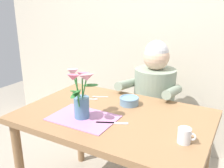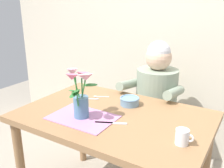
% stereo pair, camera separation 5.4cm
% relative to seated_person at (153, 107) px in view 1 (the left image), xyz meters
% --- Properties ---
extents(wood_panel_backdrop, '(4.00, 0.10, 2.50)m').
position_rel_seated_person_xyz_m(wood_panel_backdrop, '(-0.05, 0.43, 0.69)').
color(wood_panel_backdrop, beige).
rests_on(wood_panel_backdrop, ground_plane).
extents(dining_table, '(1.20, 0.80, 0.74)m').
position_rel_seated_person_xyz_m(dining_table, '(-0.05, -0.62, 0.08)').
color(dining_table, olive).
rests_on(dining_table, ground_plane).
extents(seated_person, '(0.45, 0.47, 1.14)m').
position_rel_seated_person_xyz_m(seated_person, '(0.00, 0.00, 0.00)').
color(seated_person, '#4C4C56').
rests_on(seated_person, ground_plane).
extents(striped_placemat, '(0.40, 0.28, 0.00)m').
position_rel_seated_person_xyz_m(striped_placemat, '(-0.18, -0.76, 0.18)').
color(striped_placemat, '#B275A3').
rests_on(striped_placemat, dining_table).
extents(flower_vase, '(0.20, 0.23, 0.31)m').
position_rel_seated_person_xyz_m(flower_vase, '(-0.19, -0.77, 0.34)').
color(flower_vase, teal).
rests_on(flower_vase, dining_table).
extents(ceramic_bowl, '(0.14, 0.14, 0.06)m').
position_rel_seated_person_xyz_m(ceramic_bowl, '(-0.03, -0.43, 0.21)').
color(ceramic_bowl, '#6689A8').
rests_on(ceramic_bowl, dining_table).
extents(dinner_knife, '(0.18, 0.10, 0.00)m').
position_rel_seated_person_xyz_m(dinner_knife, '(0.01, -0.74, 0.18)').
color(dinner_knife, silver).
rests_on(dinner_knife, dining_table).
extents(tea_cup, '(0.09, 0.07, 0.08)m').
position_rel_seated_person_xyz_m(tea_cup, '(0.43, -0.74, 0.22)').
color(tea_cup, silver).
rests_on(tea_cup, dining_table).
extents(spoon_0, '(0.11, 0.07, 0.01)m').
position_rel_seated_person_xyz_m(spoon_0, '(-0.30, -0.42, 0.18)').
color(spoon_0, silver).
rests_on(spoon_0, dining_table).
extents(spoon_1, '(0.12, 0.06, 0.01)m').
position_rel_seated_person_xyz_m(spoon_1, '(-0.30, -0.48, 0.18)').
color(spoon_1, silver).
rests_on(spoon_1, dining_table).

